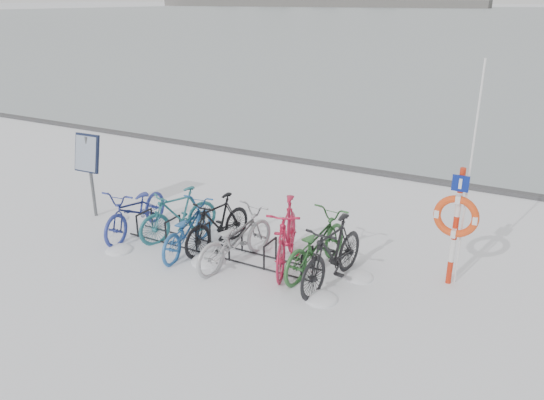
# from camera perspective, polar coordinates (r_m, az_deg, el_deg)

# --- Properties ---
(ground) EXTENTS (900.00, 900.00, 0.00)m
(ground) POSITION_cam_1_polar(r_m,az_deg,el_deg) (10.01, -5.66, -5.53)
(ground) COLOR white
(ground) RESTS_ON ground
(quay_edge) EXTENTS (400.00, 0.25, 0.10)m
(quay_edge) POSITION_cam_1_polar(r_m,az_deg,el_deg) (14.88, 7.15, 3.59)
(quay_edge) COLOR #3F3F42
(quay_edge) RESTS_ON ground
(bike_rack) EXTENTS (4.00, 0.48, 0.46)m
(bike_rack) POSITION_cam_1_polar(r_m,az_deg,el_deg) (9.93, -5.70, -4.60)
(bike_rack) COLOR black
(bike_rack) RESTS_ON ground
(info_board) EXTENTS (0.62, 0.26, 1.82)m
(info_board) POSITION_cam_1_polar(r_m,az_deg,el_deg) (11.75, -19.21, 4.28)
(info_board) COLOR #595B5E
(info_board) RESTS_ON ground
(lifebuoy_station) EXTENTS (0.70, 0.22, 3.64)m
(lifebuoy_station) POSITION_cam_1_polar(r_m,az_deg,el_deg) (8.83, 19.24, -1.66)
(lifebuoy_station) COLOR red
(lifebuoy_station) RESTS_ON ground
(shoreline) EXTENTS (180.00, 12.00, 9.50)m
(shoreline) POSITION_cam_1_polar(r_m,az_deg,el_deg) (296.06, 3.45, 20.58)
(shoreline) COLOR #4C4C4C
(shoreline) RESTS_ON ground
(bike_0) EXTENTS (0.92, 2.06, 1.04)m
(bike_0) POSITION_cam_1_polar(r_m,az_deg,el_deg) (10.89, -14.41, -0.86)
(bike_0) COLOR navy
(bike_0) RESTS_ON ground
(bike_1) EXTENTS (1.12, 1.77, 1.03)m
(bike_1) POSITION_cam_1_polar(r_m,az_deg,el_deg) (10.51, -10.03, -1.35)
(bike_1) COLOR #256772
(bike_1) RESTS_ON ground
(bike_2) EXTENTS (0.87, 1.87, 0.94)m
(bike_2) POSITION_cam_1_polar(r_m,az_deg,el_deg) (9.96, -9.12, -2.85)
(bike_2) COLOR #24589B
(bike_2) RESTS_ON ground
(bike_3) EXTENTS (0.75, 1.79, 1.04)m
(bike_3) POSITION_cam_1_polar(r_m,az_deg,el_deg) (9.98, -5.87, -2.32)
(bike_3) COLOR black
(bike_3) RESTS_ON ground
(bike_4) EXTENTS (0.99, 2.00, 1.00)m
(bike_4) POSITION_cam_1_polar(r_m,az_deg,el_deg) (9.39, -3.98, -3.93)
(bike_4) COLOR #A2A5A9
(bike_4) RESTS_ON ground
(bike_5) EXTENTS (1.16, 2.08, 1.20)m
(bike_5) POSITION_cam_1_polar(r_m,az_deg,el_deg) (9.27, 1.59, -3.56)
(bike_5) COLOR #BB1C3D
(bike_5) RESTS_ON ground
(bike_6) EXTENTS (0.89, 2.02, 1.02)m
(bike_6) POSITION_cam_1_polar(r_m,az_deg,el_deg) (9.17, 4.70, -4.53)
(bike_6) COLOR #2D642F
(bike_6) RESTS_ON ground
(bike_7) EXTENTS (0.79, 1.97, 1.15)m
(bike_7) POSITION_cam_1_polar(r_m,az_deg,el_deg) (8.74, 6.54, -5.48)
(bike_7) COLOR black
(bike_7) RESTS_ON ground
(snow_drifts) EXTENTS (5.87, 2.17, 0.22)m
(snow_drifts) POSITION_cam_1_polar(r_m,az_deg,el_deg) (9.73, -4.73, -6.31)
(snow_drifts) COLOR white
(snow_drifts) RESTS_ON ground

